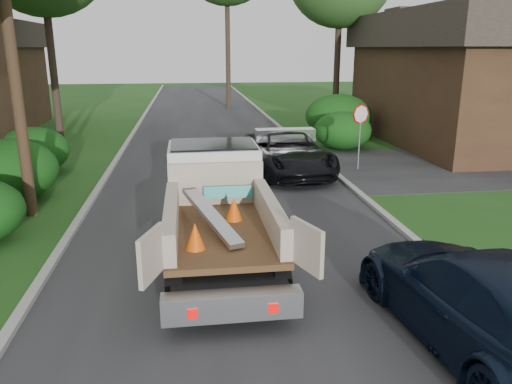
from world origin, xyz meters
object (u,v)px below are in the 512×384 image
object	(u,v)px
utility_pole	(7,17)
black_pickup	(287,152)
house_right	(484,76)
flatbed_truck	(217,197)
stop_sign	(360,123)
navy_suv	(482,299)

from	to	relation	value
utility_pole	black_pickup	xyz separation A→B (m)	(7.88, 3.86, -4.40)
utility_pole	black_pickup	bearing A→B (deg)	26.11
house_right	flatbed_truck	distance (m)	18.25
stop_sign	flatbed_truck	bearing A→B (deg)	-129.14
flatbed_truck	black_pickup	distance (m)	7.53
navy_suv	utility_pole	bearing A→B (deg)	-45.21
flatbed_truck	black_pickup	world-z (taller)	flatbed_truck
utility_pole	black_pickup	size ratio (longest dim) A/B	1.80
navy_suv	flatbed_truck	bearing A→B (deg)	-54.13
flatbed_truck	navy_suv	xyz separation A→B (m)	(3.76, -4.43, -0.46)
black_pickup	navy_suv	distance (m)	11.37
utility_pole	flatbed_truck	bearing A→B (deg)	-31.80
house_right	utility_pole	bearing A→B (deg)	-153.99
stop_sign	navy_suv	xyz separation A→B (m)	(-2.00, -11.50, -1.01)
stop_sign	black_pickup	size ratio (longest dim) A/B	0.45
flatbed_truck	stop_sign	bearing A→B (deg)	50.64
stop_sign	black_pickup	xyz separation A→B (m)	(-2.80, -0.16, -1.00)
black_pickup	navy_suv	world-z (taller)	black_pickup
house_right	black_pickup	bearing A→B (deg)	-154.06
flatbed_truck	black_pickup	size ratio (longest dim) A/B	1.07
house_right	black_pickup	distance (m)	12.03
flatbed_truck	navy_suv	distance (m)	5.83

